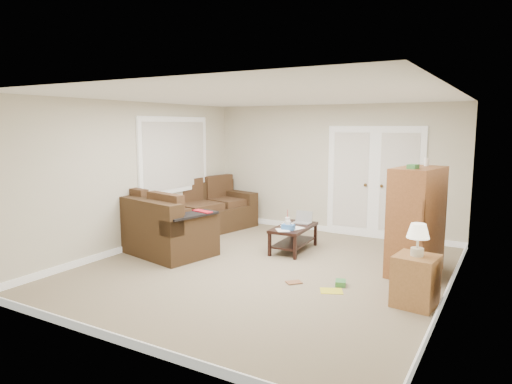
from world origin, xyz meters
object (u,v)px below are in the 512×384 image
Objects in this scene: coffee_table at (294,237)px; side_cabinet at (416,276)px; tv_armoire at (416,221)px; sectional_sofa at (180,220)px.

coffee_table is 2.69m from side_cabinet.
tv_armoire reaches higher than side_cabinet.
sectional_sofa reaches higher than coffee_table.
side_cabinet is (0.24, -1.21, -0.42)m from tv_armoire.
sectional_sofa is 3.19× the size of coffee_table.
sectional_sofa is 2.07× the size of tv_armoire.
coffee_table is 0.65× the size of tv_armoire.
tv_armoire is at bearing -10.28° from coffee_table.
sectional_sofa is 4.51m from side_cabinet.
side_cabinet is at bearing -36.07° from coffee_table.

